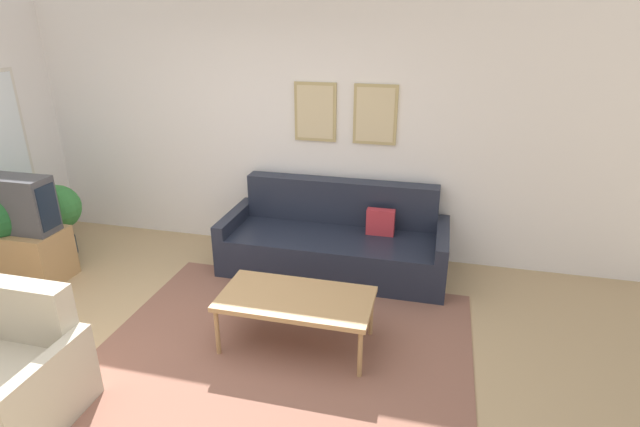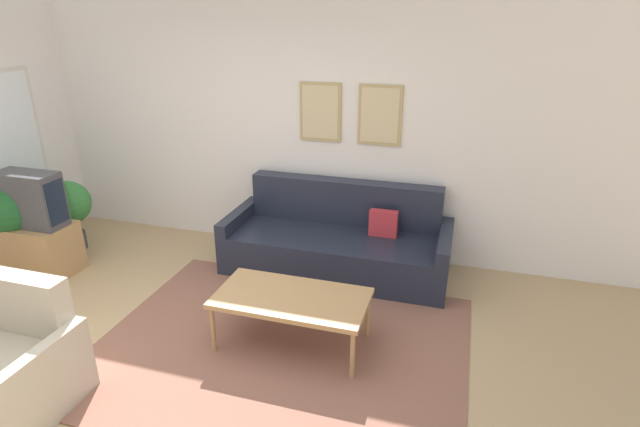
% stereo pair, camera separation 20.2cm
% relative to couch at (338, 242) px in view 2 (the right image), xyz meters
% --- Properties ---
extents(ground_plane, '(16.00, 16.00, 0.00)m').
position_rel_couch_xyz_m(ground_plane, '(-0.75, -2.04, -0.29)').
color(ground_plane, tan).
extents(area_rug, '(2.91, 2.33, 0.01)m').
position_rel_couch_xyz_m(area_rug, '(-0.09, -1.45, -0.29)').
color(area_rug, brown).
rests_on(area_rug, ground_plane).
extents(wall_back, '(8.00, 0.09, 2.70)m').
position_rel_couch_xyz_m(wall_back, '(-0.74, 0.46, 1.06)').
color(wall_back, silver).
rests_on(wall_back, ground_plane).
extents(couch, '(2.27, 0.90, 0.88)m').
position_rel_couch_xyz_m(couch, '(0.00, 0.00, 0.00)').
color(couch, '#1E2333').
rests_on(couch, ground_plane).
extents(coffee_table, '(1.20, 0.62, 0.44)m').
position_rel_couch_xyz_m(coffee_table, '(-0.02, -1.37, 0.12)').
color(coffee_table, '#A87F51').
rests_on(coffee_table, ground_plane).
extents(tv_stand, '(0.68, 0.46, 0.53)m').
position_rel_couch_xyz_m(tv_stand, '(-2.88, -0.96, -0.03)').
color(tv_stand, '#A87F51').
rests_on(tv_stand, ground_plane).
extents(tv, '(0.65, 0.28, 0.55)m').
position_rel_couch_xyz_m(tv, '(-2.88, -0.96, 0.51)').
color(tv, '#424247').
rests_on(tv, tv_stand).
extents(armchair, '(0.82, 0.76, 0.86)m').
position_rel_couch_xyz_m(armchair, '(-1.60, -2.56, -0.00)').
color(armchair, '#B2A893').
rests_on(armchair, ground_plane).
extents(potted_plant_tall, '(0.56, 0.56, 0.96)m').
position_rel_couch_xyz_m(potted_plant_tall, '(-3.13, -0.97, 0.35)').
color(potted_plant_tall, '#383D42').
rests_on(potted_plant_tall, ground_plane).
extents(potted_plant_by_window, '(0.49, 0.49, 0.80)m').
position_rel_couch_xyz_m(potted_plant_by_window, '(-2.98, -0.41, 0.22)').
color(potted_plant_by_window, '#383D42').
rests_on(potted_plant_by_window, ground_plane).
extents(potted_plant_small, '(0.57, 0.57, 0.87)m').
position_rel_couch_xyz_m(potted_plant_small, '(-3.07, -0.57, 0.27)').
color(potted_plant_small, slate).
rests_on(potted_plant_small, ground_plane).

